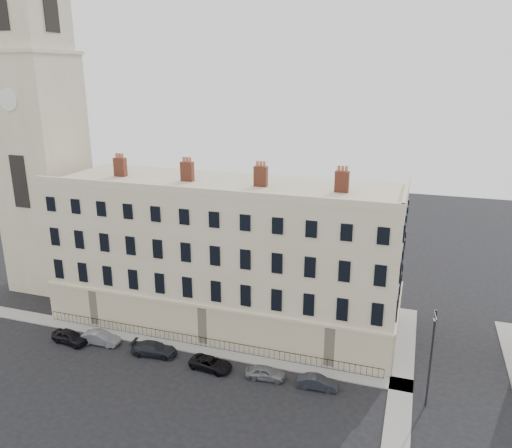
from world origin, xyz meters
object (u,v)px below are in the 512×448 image
object	(u,v)px
car_d	(211,363)
streetlamp	(431,355)
car_e	(265,373)
car_f	(318,382)
car_c	(154,349)
car_a	(70,337)
car_b	(101,338)

from	to	relation	value
car_d	streetlamp	xyz separation A→B (m)	(18.51, 0.53, 4.17)
car_e	car_f	distance (m)	4.62
streetlamp	car_d	bearing A→B (deg)	176.17
car_e	car_f	bearing A→B (deg)	-93.89
car_e	car_d	bearing A→B (deg)	86.61
car_d	car_f	distance (m)	9.76
car_d	car_e	size ratio (longest dim) A/B	1.14
car_c	car_e	world-z (taller)	car_c
car_c	streetlamp	size ratio (longest dim) A/B	0.51
car_a	car_e	distance (m)	20.25
car_a	car_e	xyz separation A→B (m)	(20.25, 0.33, -0.08)
car_a	car_b	bearing A→B (deg)	-66.65
car_e	car_f	size ratio (longest dim) A/B	1.02
car_c	streetlamp	xyz separation A→B (m)	(24.58, 0.06, 4.09)
car_b	car_c	xyz separation A→B (m)	(6.04, -0.14, -0.00)
car_b	car_c	world-z (taller)	car_b
car_a	car_c	bearing A→B (deg)	-77.72
car_c	car_d	size ratio (longest dim) A/B	1.10
streetlamp	car_b	bearing A→B (deg)	174.36
car_d	car_f	size ratio (longest dim) A/B	1.16
car_a	car_d	world-z (taller)	car_a
car_f	car_a	bearing A→B (deg)	87.10
car_b	car_e	xyz separation A→B (m)	(17.25, -0.50, -0.04)
car_c	car_f	distance (m)	15.84
car_b	car_d	distance (m)	12.13
car_a	streetlamp	xyz separation A→B (m)	(33.62, 0.74, 4.05)
car_a	streetlamp	bearing A→B (deg)	-80.78
car_e	streetlamp	size ratio (longest dim) A/B	0.41
car_d	car_f	xyz separation A→B (m)	(9.76, 0.19, 0.01)
car_f	car_c	bearing A→B (deg)	85.15
car_d	car_a	bearing A→B (deg)	97.25
car_c	streetlamp	world-z (taller)	streetlamp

